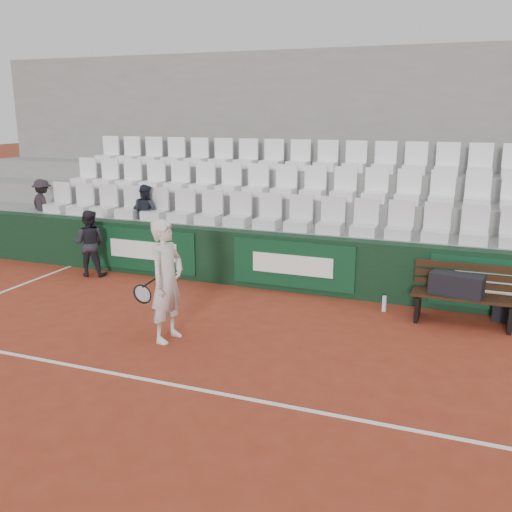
# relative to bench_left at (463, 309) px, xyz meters

# --- Properties ---
(ground) EXTENTS (80.00, 80.00, 0.00)m
(ground) POSITION_rel_bench_left_xyz_m (-2.64, -3.32, -0.23)
(ground) COLOR maroon
(ground) RESTS_ON ground
(court_baseline) EXTENTS (18.00, 0.06, 0.01)m
(court_baseline) POSITION_rel_bench_left_xyz_m (-2.64, -3.32, -0.22)
(court_baseline) COLOR white
(court_baseline) RESTS_ON ground
(back_barrier) EXTENTS (18.00, 0.34, 1.00)m
(back_barrier) POSITION_rel_bench_left_xyz_m (-2.57, 0.67, 0.28)
(back_barrier) COLOR black
(back_barrier) RESTS_ON ground
(grandstand_tier_front) EXTENTS (18.00, 0.95, 1.00)m
(grandstand_tier_front) POSITION_rel_bench_left_xyz_m (-2.64, 1.31, 0.28)
(grandstand_tier_front) COLOR gray
(grandstand_tier_front) RESTS_ON ground
(grandstand_tier_mid) EXTENTS (18.00, 0.95, 1.45)m
(grandstand_tier_mid) POSITION_rel_bench_left_xyz_m (-2.64, 2.26, 0.50)
(grandstand_tier_mid) COLOR gray
(grandstand_tier_mid) RESTS_ON ground
(grandstand_tier_back) EXTENTS (18.00, 0.95, 1.90)m
(grandstand_tier_back) POSITION_rel_bench_left_xyz_m (-2.64, 3.21, 0.72)
(grandstand_tier_back) COLOR gray
(grandstand_tier_back) RESTS_ON ground
(grandstand_rear_wall) EXTENTS (18.00, 0.30, 4.40)m
(grandstand_rear_wall) POSITION_rel_bench_left_xyz_m (-2.64, 3.83, 1.98)
(grandstand_rear_wall) COLOR gray
(grandstand_rear_wall) RESTS_ON ground
(seat_row_front) EXTENTS (11.90, 0.44, 0.63)m
(seat_row_front) POSITION_rel_bench_left_xyz_m (-2.64, 1.13, 1.09)
(seat_row_front) COLOR silver
(seat_row_front) RESTS_ON grandstand_tier_front
(seat_row_mid) EXTENTS (11.90, 0.44, 0.63)m
(seat_row_mid) POSITION_rel_bench_left_xyz_m (-2.64, 2.08, 1.54)
(seat_row_mid) COLOR white
(seat_row_mid) RESTS_ON grandstand_tier_mid
(seat_row_back) EXTENTS (11.90, 0.44, 0.63)m
(seat_row_back) POSITION_rel_bench_left_xyz_m (-2.64, 3.03, 1.99)
(seat_row_back) COLOR white
(seat_row_back) RESTS_ON grandstand_tier_back
(bench_left) EXTENTS (1.50, 0.56, 0.45)m
(bench_left) POSITION_rel_bench_left_xyz_m (0.00, 0.00, 0.00)
(bench_left) COLOR black
(bench_left) RESTS_ON ground
(sports_bag_left) EXTENTS (0.81, 0.46, 0.33)m
(sports_bag_left) POSITION_rel_bench_left_xyz_m (-0.12, -0.03, 0.39)
(sports_bag_left) COLOR black
(sports_bag_left) RESTS_ON bench_left
(sports_bag_ground) EXTENTS (0.53, 0.38, 0.29)m
(sports_bag_ground) POSITION_rel_bench_left_xyz_m (0.69, 0.37, -0.08)
(sports_bag_ground) COLOR black
(sports_bag_ground) RESTS_ON ground
(water_bottle_near) EXTENTS (0.07, 0.07, 0.25)m
(water_bottle_near) POSITION_rel_bench_left_xyz_m (-1.18, 0.14, -0.10)
(water_bottle_near) COLOR silver
(water_bottle_near) RESTS_ON ground
(tennis_player) EXTENTS (0.73, 0.66, 1.71)m
(tennis_player) POSITION_rel_bench_left_xyz_m (-3.83, -2.12, 0.63)
(tennis_player) COLOR silver
(tennis_player) RESTS_ON ground
(ball_kid) EXTENTS (0.73, 0.64, 1.28)m
(ball_kid) POSITION_rel_bench_left_xyz_m (-6.83, 0.16, 0.42)
(ball_kid) COLOR black
(ball_kid) RESTS_ON ground
(spectator_a) EXTENTS (0.83, 0.66, 1.13)m
(spectator_a) POSITION_rel_bench_left_xyz_m (-8.77, 1.18, 1.34)
(spectator_a) COLOR black
(spectator_a) RESTS_ON grandstand_tier_front
(spectator_b) EXTENTS (0.64, 0.39, 1.01)m
(spectator_b) POSITION_rel_bench_left_xyz_m (-6.20, 1.18, 1.28)
(spectator_b) COLOR #36302B
(spectator_b) RESTS_ON grandstand_tier_front
(spectator_c) EXTENTS (0.67, 0.60, 1.14)m
(spectator_c) POSITION_rel_bench_left_xyz_m (-6.17, 1.18, 1.34)
(spectator_c) COLOR #1E232D
(spectator_c) RESTS_ON grandstand_tier_front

